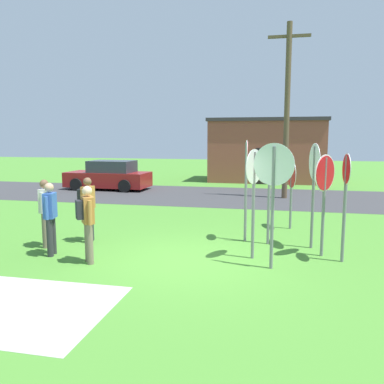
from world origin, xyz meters
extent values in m
plane|color=#47842D|center=(0.00, 0.00, 0.00)|extent=(80.00, 80.00, 0.00)
cube|color=#38383A|center=(0.00, 9.83, 0.00)|extent=(60.00, 6.40, 0.01)
cube|color=#ADAAA3|center=(-2.21, -2.97, 0.00)|extent=(3.20, 2.40, 0.01)
cube|color=brown|center=(1.15, 16.86, 1.83)|extent=(6.82, 3.70, 3.65)
cube|color=#383333|center=(1.15, 16.86, 3.75)|extent=(7.02, 3.90, 0.20)
cube|color=black|center=(1.15, 14.99, 1.05)|extent=(1.10, 0.08, 2.10)
cylinder|color=brown|center=(2.20, 9.84, 3.80)|extent=(0.24, 0.24, 7.59)
cube|color=brown|center=(2.20, 9.84, 6.99)|extent=(1.80, 0.12, 0.12)
cube|color=maroon|center=(-6.81, 10.96, 0.53)|extent=(4.35, 1.93, 0.76)
cube|color=#2D333D|center=(-6.56, 10.95, 1.21)|extent=(2.28, 1.60, 0.60)
cylinder|color=black|center=(-8.17, 10.10, 0.32)|extent=(0.65, 0.24, 0.64)
cylinder|color=black|center=(-8.12, 11.90, 0.32)|extent=(0.65, 0.24, 0.64)
cylinder|color=black|center=(-5.51, 10.01, 0.32)|extent=(0.65, 0.24, 0.64)
cylinder|color=black|center=(-5.45, 11.81, 0.32)|extent=(0.65, 0.24, 0.64)
cylinder|color=slate|center=(1.83, -0.14, 1.27)|extent=(0.09, 0.09, 2.53)
cylinder|color=white|center=(1.83, -0.14, 2.17)|extent=(0.82, 0.29, 0.86)
cylinder|color=red|center=(1.83, -0.13, 2.17)|extent=(0.76, 0.27, 0.80)
cylinder|color=slate|center=(2.76, 1.65, 1.25)|extent=(0.08, 0.08, 2.50)
cylinder|color=white|center=(2.76, 1.65, 2.13)|extent=(0.20, 0.88, 0.90)
cylinder|color=red|center=(2.77, 1.66, 2.13)|extent=(0.19, 0.82, 0.83)
cylinder|color=slate|center=(1.40, 0.49, 1.20)|extent=(0.09, 0.09, 2.40)
cylinder|color=white|center=(1.40, 0.49, 2.08)|extent=(0.31, 0.71, 0.77)
cylinder|color=red|center=(1.39, 0.49, 2.08)|extent=(0.29, 0.66, 0.71)
cylinder|color=slate|center=(2.95, 1.02, 1.13)|extent=(0.10, 0.10, 2.27)
cylinder|color=white|center=(2.95, 1.02, 1.92)|extent=(0.49, 0.69, 0.84)
cylinder|color=red|center=(2.96, 1.01, 1.92)|extent=(0.46, 0.65, 0.78)
cylinder|color=slate|center=(1.71, 1.81, 1.12)|extent=(0.07, 0.07, 2.23)
cylinder|color=white|center=(1.71, 1.81, 1.92)|extent=(0.76, 0.03, 0.75)
cylinder|color=red|center=(1.70, 1.80, 1.92)|extent=(0.70, 0.03, 0.70)
cylinder|color=slate|center=(1.11, 1.99, 1.29)|extent=(0.08, 0.08, 2.59)
cylinder|color=white|center=(1.11, 1.99, 2.31)|extent=(0.10, 0.67, 0.68)
cylinder|color=red|center=(1.12, 1.99, 2.31)|extent=(0.10, 0.62, 0.63)
cylinder|color=slate|center=(3.35, 0.66, 1.16)|extent=(0.08, 0.08, 2.33)
cylinder|color=white|center=(3.35, 0.66, 2.04)|extent=(0.07, 0.68, 0.68)
cylinder|color=red|center=(3.34, 0.66, 2.04)|extent=(0.07, 0.63, 0.63)
cylinder|color=slate|center=(2.31, 3.69, 0.99)|extent=(0.08, 0.08, 1.98)
cylinder|color=white|center=(2.31, 3.69, 1.63)|extent=(0.22, 0.82, 0.84)
cylinder|color=red|center=(2.30, 3.69, 1.63)|extent=(0.20, 0.76, 0.78)
cylinder|color=#2D2D33|center=(-2.88, 1.15, 0.44)|extent=(0.14, 0.14, 0.88)
cylinder|color=#2D2D33|center=(-2.89, 0.93, 0.44)|extent=(0.14, 0.14, 0.88)
cube|color=#B27533|center=(-2.88, 1.04, 1.17)|extent=(0.24, 0.37, 0.58)
cylinder|color=#B27533|center=(-2.87, 1.28, 1.15)|extent=(0.09, 0.09, 0.52)
cylinder|color=#B27533|center=(-2.90, 0.80, 1.15)|extent=(0.09, 0.09, 0.52)
sphere|color=brown|center=(-2.88, 1.04, 1.58)|extent=(0.21, 0.21, 0.21)
cube|color=#232328|center=(-3.05, 1.05, 1.19)|extent=(0.15, 0.27, 0.40)
cylinder|color=#2D2D33|center=(-3.19, -0.16, 0.44)|extent=(0.14, 0.14, 0.88)
cylinder|color=#2D2D33|center=(-3.14, -0.37, 0.44)|extent=(0.14, 0.14, 0.88)
cube|color=#3860B7|center=(-3.17, -0.26, 1.17)|extent=(0.30, 0.40, 0.58)
cylinder|color=#3860B7|center=(-3.23, -0.03, 1.15)|extent=(0.09, 0.09, 0.52)
cylinder|color=#3860B7|center=(-3.11, -0.50, 1.15)|extent=(0.09, 0.09, 0.52)
sphere|color=tan|center=(-3.17, -0.26, 1.58)|extent=(0.21, 0.21, 0.21)
cylinder|color=#7A6B56|center=(-2.12, -0.51, 0.44)|extent=(0.14, 0.14, 0.88)
cylinder|color=#7A6B56|center=(-1.99, -0.68, 0.44)|extent=(0.14, 0.14, 0.88)
cube|color=#B27533|center=(-2.06, -0.60, 1.17)|extent=(0.39, 0.42, 0.58)
cylinder|color=#B27533|center=(-2.20, -0.41, 1.15)|extent=(0.09, 0.09, 0.52)
cylinder|color=#B27533|center=(-1.91, -0.79, 1.15)|extent=(0.09, 0.09, 0.52)
sphere|color=beige|center=(-2.06, -0.60, 1.58)|extent=(0.21, 0.21, 0.21)
cube|color=#232328|center=(-2.19, -0.70, 1.19)|extent=(0.27, 0.29, 0.40)
cylinder|color=#7A6B56|center=(-3.72, 0.46, 0.44)|extent=(0.14, 0.14, 0.88)
cylinder|color=#7A6B56|center=(-3.66, 0.24, 0.44)|extent=(0.14, 0.14, 0.88)
cube|color=beige|center=(-3.69, 0.35, 1.17)|extent=(0.31, 0.41, 0.58)
cylinder|color=beige|center=(-3.75, 0.58, 1.15)|extent=(0.09, 0.09, 0.52)
cylinder|color=beige|center=(-3.62, 0.12, 1.15)|extent=(0.09, 0.09, 0.52)
sphere|color=brown|center=(-3.69, 0.35, 1.58)|extent=(0.21, 0.21, 0.21)
camera|label=1|loc=(1.93, -8.30, 2.72)|focal=37.11mm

